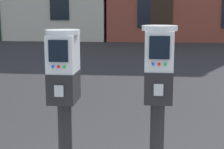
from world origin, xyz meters
name	(u,v)px	position (x,y,z in m)	size (l,w,h in m)	color
parking_meter_near_kerb	(64,93)	(-0.62, -0.13, 1.03)	(0.22, 0.25, 1.29)	black
parking_meter_twin_adjacent	(158,92)	(-0.02, -0.13, 1.05)	(0.22, 0.25, 1.32)	black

